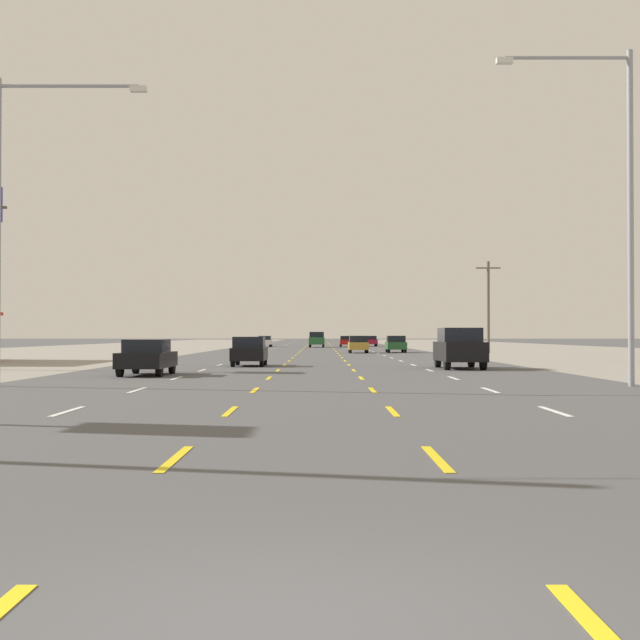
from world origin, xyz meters
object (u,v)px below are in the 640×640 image
(sedan_far_left_nearest, at_px, (143,357))
(streetlight_right_row_0, at_px, (613,192))
(hatchback_inner_right_midfar, at_px, (354,344))
(hatchback_far_right_far, at_px, (392,344))
(sedan_inner_right_distant_a, at_px, (342,341))
(sedan_far_right_distant_b, at_px, (366,341))
(streetlight_left_row_0, at_px, (10,205))
(suv_center_turn_farther, at_px, (313,339))
(suv_far_right_near, at_px, (456,347))
(hatchback_inner_left_mid, at_px, (245,351))
(sedan_far_left_farthest, at_px, (261,341))

(sedan_far_left_nearest, bearing_deg, streetlight_right_row_0, -25.83)
(hatchback_inner_right_midfar, bearing_deg, hatchback_far_right_far, 25.31)
(sedan_inner_right_distant_a, bearing_deg, sedan_far_right_distant_b, 52.40)
(hatchback_far_right_far, relative_size, streetlight_left_row_0, 0.39)
(hatchback_inner_right_midfar, bearing_deg, sedan_inner_right_distant_a, 89.86)
(suv_center_turn_farther, xyz_separation_m, streetlight_right_row_0, (9.97, -88.36, 5.20))
(sedan_far_left_nearest, height_order, suv_center_turn_farther, suv_center_turn_farther)
(suv_far_right_near, distance_m, hatchback_inner_left_mid, 11.14)
(sedan_far_right_distant_b, bearing_deg, sedan_far_left_farthest, -160.61)
(sedan_far_left_nearest, xyz_separation_m, streetlight_right_row_0, (16.60, -8.03, 5.47))
(suv_center_turn_farther, bearing_deg, sedan_far_left_nearest, -94.72)
(sedan_far_left_nearest, height_order, hatchback_inner_left_mid, hatchback_inner_left_mid)
(sedan_far_left_farthest, distance_m, sedan_inner_right_distant_a, 10.88)
(sedan_far_left_nearest, bearing_deg, suv_far_right_near, 27.23)
(streetlight_left_row_0, bearing_deg, sedan_inner_right_distant_a, 81.87)
(sedan_far_left_nearest, distance_m, suv_far_right_near, 15.55)
(hatchback_inner_left_mid, xyz_separation_m, streetlight_right_row_0, (13.26, -18.88, 5.44))
(hatchback_inner_left_mid, distance_m, sedan_far_left_farthest, 74.09)
(hatchback_inner_left_mid, xyz_separation_m, sedan_inner_right_distant_a, (7.25, 74.56, -0.03))
(hatchback_inner_left_mid, relative_size, hatchback_far_right_far, 1.00)
(suv_far_right_near, distance_m, sedan_far_right_distant_b, 82.77)
(hatchback_inner_right_midfar, xyz_separation_m, streetlight_left_row_0, (-13.24, -52.78, 5.03))
(sedan_far_left_nearest, height_order, hatchback_far_right_far, hatchback_far_right_far)
(streetlight_left_row_0, bearing_deg, streetlight_right_row_0, 0.00)
(hatchback_inner_left_mid, height_order, hatchback_inner_right_midfar, same)
(sedan_far_left_farthest, bearing_deg, sedan_inner_right_distant_a, 2.93)
(sedan_far_left_nearest, bearing_deg, sedan_far_left_farthest, 90.19)
(hatchback_inner_right_midfar, height_order, sedan_far_right_distant_b, hatchback_inner_right_midfar)
(streetlight_left_row_0, xyz_separation_m, streetlight_right_row_0, (19.36, 0.00, 0.42))
(sedan_far_left_nearest, relative_size, sedan_far_right_distant_b, 1.00)
(hatchback_far_right_far, distance_m, sedan_inner_right_distant_a, 39.15)
(sedan_inner_right_distant_a, bearing_deg, streetlight_right_row_0, -86.32)
(hatchback_inner_right_midfar, bearing_deg, streetlight_right_row_0, -83.39)
(hatchback_inner_left_mid, height_order, suv_center_turn_farther, suv_center_turn_farther)
(hatchback_inner_left_mid, height_order, streetlight_left_row_0, streetlight_left_row_0)
(suv_center_turn_farther, distance_m, streetlight_right_row_0, 89.07)
(suv_center_turn_farther, bearing_deg, streetlight_right_row_0, -83.56)
(streetlight_right_row_0, bearing_deg, sedan_far_right_distant_b, 91.50)
(hatchback_inner_right_midfar, relative_size, sedan_inner_right_distant_a, 0.87)
(hatchback_far_right_far, height_order, sedan_inner_right_distant_a, hatchback_far_right_far)
(hatchback_far_right_far, relative_size, sedan_inner_right_distant_a, 0.87)
(suv_center_turn_farther, xyz_separation_m, streetlight_left_row_0, (-9.39, -88.36, 4.78))
(sedan_far_left_nearest, bearing_deg, sedan_inner_right_distant_a, 82.94)
(suv_far_right_near, relative_size, hatchback_inner_left_mid, 1.26)
(sedan_far_left_farthest, xyz_separation_m, streetlight_left_row_0, (-2.47, -92.88, 5.05))
(sedan_far_left_nearest, relative_size, sedan_inner_right_distant_a, 1.00)
(sedan_inner_right_distant_a, bearing_deg, hatchback_far_right_far, -85.02)
(hatchback_far_right_far, relative_size, streetlight_right_row_0, 0.36)
(sedan_far_right_distant_b, bearing_deg, sedan_far_left_nearest, -98.87)
(sedan_far_left_nearest, bearing_deg, hatchback_inner_right_midfar, 76.82)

